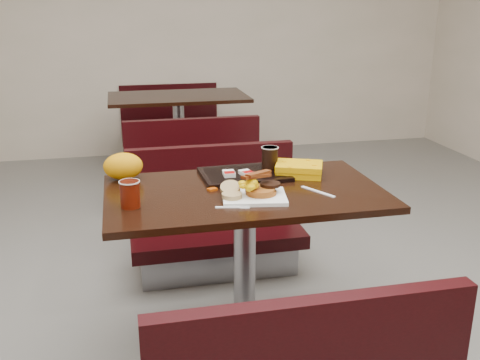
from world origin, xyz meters
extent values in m
cube|color=gray|center=(0.00, 0.00, 0.00)|extent=(6.00, 7.00, 0.01)
cube|color=beige|center=(0.00, 3.50, 1.40)|extent=(6.00, 0.01, 2.80)
cube|color=white|center=(0.01, -0.11, 0.76)|extent=(0.29, 0.24, 0.02)
cylinder|color=#9F501A|center=(0.05, -0.10, 0.78)|extent=(0.13, 0.13, 0.03)
cylinder|color=black|center=(0.09, -0.09, 0.80)|extent=(0.10, 0.10, 0.01)
ellipsoid|color=#EEAB04|center=(0.00, -0.12, 0.82)|extent=(0.10, 0.09, 0.05)
cylinder|color=#A38656|center=(-0.08, -0.13, 0.77)|extent=(0.11, 0.11, 0.02)
cylinder|color=#A38656|center=(-0.08, -0.06, 0.79)|extent=(0.11, 0.11, 0.05)
cylinder|color=maroon|center=(-0.49, -0.10, 0.80)|extent=(0.10, 0.10, 0.11)
cube|color=white|center=(0.30, -0.09, 0.75)|extent=(0.10, 0.17, 0.00)
cube|color=#AD3D07|center=(-0.14, 0.03, 0.75)|extent=(0.05, 0.04, 0.01)
cube|color=black|center=(0.04, 0.19, 0.76)|extent=(0.41, 0.30, 0.02)
cube|color=silver|center=(-0.04, 0.16, 0.78)|extent=(0.06, 0.07, 0.02)
cube|color=silver|center=(0.04, 0.16, 0.78)|extent=(0.07, 0.08, 0.02)
cylinder|color=black|center=(0.18, 0.23, 0.82)|extent=(0.10, 0.10, 0.11)
cube|color=#DB9A03|center=(0.30, 0.15, 0.78)|extent=(0.26, 0.23, 0.06)
ellipsoid|color=orange|center=(-0.51, 0.27, 0.81)|extent=(0.22, 0.19, 0.12)
camera|label=1|loc=(-0.51, -2.20, 1.53)|focal=41.04mm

